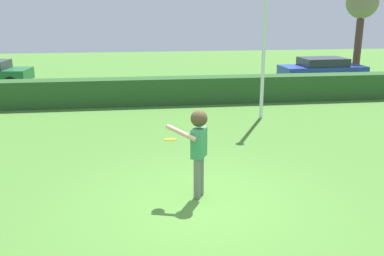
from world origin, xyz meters
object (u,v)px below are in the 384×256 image
person (198,143)px  lamppost (265,18)px  frisbee (170,140)px  parked_car_blue (322,69)px  bare_elm_tree (362,6)px

person → lamppost: (3.08, 5.98, 2.21)m
frisbee → lamppost: bearing=58.8°
person → frisbee: 0.56m
parked_car_blue → lamppost: bearing=-127.8°
frisbee → bare_elm_tree: 18.62m
parked_car_blue → bare_elm_tree: size_ratio=0.89×
lamppost → parked_car_blue: 8.84m
frisbee → bare_elm_tree: bearing=51.3°
frisbee → person: bearing=0.8°
lamppost → bare_elm_tree: size_ratio=1.26×
frisbee → lamppost: (3.63, 5.99, 2.12)m
person → bare_elm_tree: size_ratio=0.37×
person → bare_elm_tree: (10.99, 14.38, 2.61)m
lamppost → parked_car_blue: size_ratio=1.42×
person → frisbee: (-0.55, -0.01, 0.09)m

